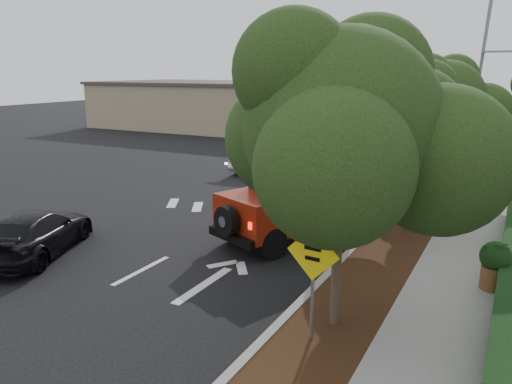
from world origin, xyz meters
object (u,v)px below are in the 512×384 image
Objects in this scene: red_jeep at (293,202)px; speed_hump_sign at (313,268)px; silver_suv_ahead at (373,169)px; black_suv_oncoming at (36,233)px.

red_jeep is 2.11× the size of speed_hump_sign.
red_jeep is at bearing 121.84° from speed_hump_sign.
speed_hump_sign is at bearing -83.73° from silver_suv_ahead.
black_suv_oncoming is 1.95× the size of speed_hump_sign.
black_suv_oncoming is (-6.03, -4.78, -0.56)m from red_jeep.
silver_suv_ahead is 14.57m from speed_hump_sign.
silver_suv_ahead is 2.32× the size of speed_hump_sign.
speed_hump_sign is (8.90, -0.84, 0.95)m from black_suv_oncoming.
speed_hump_sign reaches higher than red_jeep.
red_jeep is 7.71m from black_suv_oncoming.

